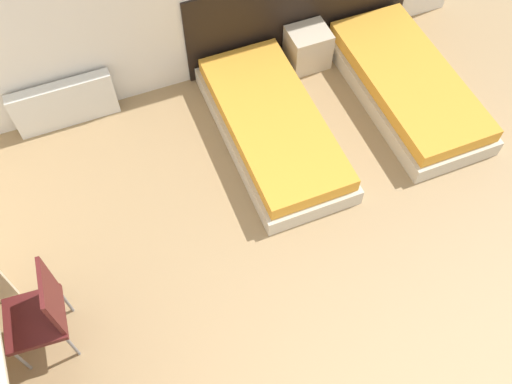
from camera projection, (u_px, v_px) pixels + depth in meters
The scene contains 6 objects.
headboard_panel at pixel (301, 13), 5.76m from camera, with size 2.45×0.03×0.98m.
bed_near_window at pixel (273, 127), 5.38m from camera, with size 0.90×1.97×0.33m.
bed_near_door at pixel (407, 85), 5.67m from camera, with size 0.90×1.97×0.33m.
nightstand at pixel (308, 48), 5.89m from camera, with size 0.41×0.36×0.42m.
radiator at pixel (65, 104), 5.42m from camera, with size 0.97×0.12×0.50m.
chair_near_laptop at pixel (41, 312), 4.03m from camera, with size 0.46×0.46×0.95m.
Camera 1 is at (-0.91, 0.02, 4.36)m, focal length 40.00 mm.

